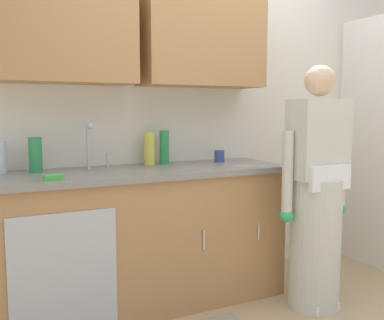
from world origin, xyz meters
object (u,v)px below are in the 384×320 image
object	(u,v)px
bottle_water_short	(149,149)
cup_by_sink	(219,156)
person_at_sink	(316,206)
bottle_soap	(35,155)
knife_on_counter	(250,166)
sponge	(54,177)
sink	(100,174)
bottle_dish_liquid	(0,157)
bottle_water_tall	(164,147)

from	to	relation	value
bottle_water_short	cup_by_sink	xyz separation A→B (m)	(0.53, -0.08, -0.07)
person_at_sink	bottle_soap	xyz separation A→B (m)	(-1.69, 0.69, 0.36)
person_at_sink	knife_on_counter	distance (m)	0.52
bottle_water_short	sponge	world-z (taller)	bottle_water_short
sink	bottle_soap	size ratio (longest dim) A/B	2.25
bottle_dish_liquid	bottle_water_short	xyz separation A→B (m)	(0.98, -0.01, 0.01)
bottle_soap	knife_on_counter	xyz separation A→B (m)	(1.38, -0.36, -0.11)
bottle_water_tall	sponge	world-z (taller)	bottle_water_tall
bottle_dish_liquid	bottle_soap	distance (m)	0.21
bottle_water_tall	knife_on_counter	distance (m)	0.63
knife_on_counter	person_at_sink	bearing A→B (deg)	160.88
sink	bottle_water_tall	world-z (taller)	sink
bottle_soap	knife_on_counter	world-z (taller)	bottle_soap
bottle_soap	bottle_dish_liquid	bearing A→B (deg)	165.79
sink	sponge	distance (m)	0.40
bottle_water_tall	sponge	distance (m)	0.93
person_at_sink	bottle_water_short	distance (m)	1.22
bottle_dish_liquid	knife_on_counter	bearing A→B (deg)	-14.46
bottle_water_short	sponge	size ratio (longest dim) A/B	2.11
bottle_dish_liquid	person_at_sink	bearing A→B (deg)	-21.43
bottle_water_short	bottle_water_tall	distance (m)	0.11
sink	bottle_soap	bearing A→B (deg)	159.14
bottle_water_short	sponge	bearing A→B (deg)	-151.03
knife_on_counter	bottle_water_short	bearing A→B (deg)	-5.32
sink	cup_by_sink	world-z (taller)	sink
bottle_soap	bottle_water_short	size ratio (longest dim) A/B	0.96
bottle_water_short	cup_by_sink	world-z (taller)	bottle_water_short
sponge	sink	bearing A→B (deg)	34.47
bottle_dish_liquid	cup_by_sink	size ratio (longest dim) A/B	2.30
bottle_water_short	bottle_water_tall	xyz separation A→B (m)	(0.11, -0.02, 0.01)
sponge	bottle_water_tall	bearing A→B (deg)	24.82
sink	bottle_dish_liquid	bearing A→B (deg)	161.42
bottle_dish_liquid	knife_on_counter	world-z (taller)	bottle_dish_liquid
bottle_dish_liquid	bottle_soap	xyz separation A→B (m)	(0.20, -0.05, 0.01)
cup_by_sink	sponge	xyz separation A→B (m)	(-1.27, -0.33, -0.03)
bottle_water_short	knife_on_counter	bearing A→B (deg)	-33.51
person_at_sink	cup_by_sink	bearing A→B (deg)	119.63
sink	knife_on_counter	world-z (taller)	sink
bottle_soap	sponge	bearing A→B (deg)	-82.63
bottle_soap	bottle_water_short	distance (m)	0.78
sink	person_at_sink	distance (m)	1.44
person_at_sink	bottle_water_tall	bearing A→B (deg)	138.14
cup_by_sink	knife_on_counter	xyz separation A→B (m)	(0.06, -0.32, -0.04)
person_at_sink	cup_by_sink	world-z (taller)	person_at_sink
bottle_water_tall	cup_by_sink	xyz separation A→B (m)	(0.42, -0.06, -0.08)
cup_by_sink	knife_on_counter	world-z (taller)	cup_by_sink
bottle_soap	bottle_water_short	bearing A→B (deg)	2.91
cup_by_sink	sponge	distance (m)	1.31
sponge	bottle_water_short	bearing A→B (deg)	28.97
person_at_sink	sink	bearing A→B (deg)	157.36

